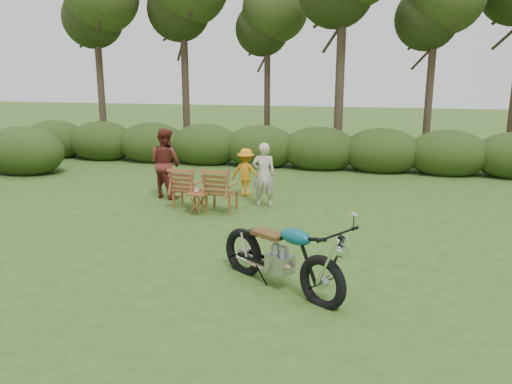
% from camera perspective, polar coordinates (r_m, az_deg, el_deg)
% --- Properties ---
extents(ground, '(80.00, 80.00, 0.00)m').
position_cam_1_polar(ground, '(8.25, -0.29, -8.69)').
color(ground, '#2C4517').
rests_on(ground, ground).
extents(tree_line, '(22.52, 11.62, 8.14)m').
position_cam_1_polar(tree_line, '(17.21, 9.61, 15.64)').
color(tree_line, '#33261B').
rests_on(tree_line, ground).
extents(motorcycle, '(2.37, 1.96, 1.30)m').
position_cam_1_polar(motorcycle, '(7.59, 2.70, -10.76)').
color(motorcycle, '#0B8696').
rests_on(motorcycle, ground).
extents(lawn_chair_right, '(0.76, 0.76, 1.03)m').
position_cam_1_polar(lawn_chair_right, '(11.55, -3.92, -2.17)').
color(lawn_chair_right, brown).
rests_on(lawn_chair_right, ground).
extents(lawn_chair_left, '(0.72, 0.72, 0.98)m').
position_cam_1_polar(lawn_chair_left, '(11.98, -7.72, -1.69)').
color(lawn_chair_left, brown).
rests_on(lawn_chair_left, ground).
extents(side_table, '(0.49, 0.42, 0.48)m').
position_cam_1_polar(side_table, '(11.31, -6.63, -1.31)').
color(side_table, brown).
rests_on(side_table, ground).
extents(cup, '(0.14, 0.14, 0.09)m').
position_cam_1_polar(cup, '(11.26, -6.81, 0.12)').
color(cup, beige).
rests_on(cup, side_table).
extents(adult_a, '(0.60, 0.44, 1.53)m').
position_cam_1_polar(adult_a, '(11.95, 0.88, -1.60)').
color(adult_a, '#BEB69C').
rests_on(adult_a, ground).
extents(adult_b, '(1.04, 0.93, 1.77)m').
position_cam_1_polar(adult_b, '(12.99, -10.14, -0.58)').
color(adult_b, maroon).
rests_on(adult_b, ground).
extents(child, '(0.84, 0.53, 1.24)m').
position_cam_1_polar(child, '(12.91, -1.14, -0.46)').
color(child, orange).
rests_on(child, ground).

